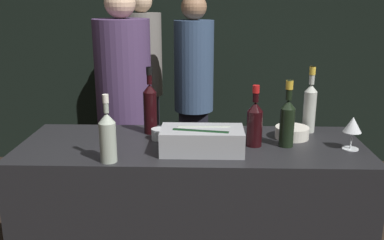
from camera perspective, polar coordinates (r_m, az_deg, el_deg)
wall_back_chalkboard at (r=4.60m, az=0.94°, el=11.35°), size 6.40×0.06×2.80m
bar_counter at (r=2.48m, az=-0.02°, el=-14.50°), size 1.81×0.66×1.03m
ice_bin_with_bottles at (r=2.12m, az=1.35°, el=-2.58°), size 0.41×0.21×0.13m
bowl_white at (r=2.40m, az=13.19°, el=-1.58°), size 0.18×0.18×0.06m
wine_glass at (r=2.29m, az=20.63°, el=-0.70°), size 0.09×0.09×0.17m
candle_votive at (r=2.32m, az=-4.42°, el=-1.87°), size 0.08×0.08×0.06m
rose_wine_bottle at (r=2.51m, az=15.44°, el=1.91°), size 0.07×0.07×0.38m
white_wine_bottle at (r=2.02m, az=-11.19°, el=-2.06°), size 0.08×0.08×0.32m
red_wine_bottle_tall at (r=2.22m, az=8.36°, el=-0.22°), size 0.08×0.08×0.32m
champagne_bottle at (r=2.24m, az=12.59°, el=0.03°), size 0.08×0.08×0.35m
red_wine_bottle_black_foil at (r=2.40m, az=-5.60°, el=1.82°), size 0.08×0.08×0.38m
person_in_hoodie at (r=3.66m, az=0.24°, el=4.10°), size 0.33×0.33×1.81m
person_blond_tee at (r=3.06m, az=-8.98°, el=1.77°), size 0.39×0.39×1.85m
person_grey_polo at (r=4.19m, az=-6.52°, el=5.74°), size 0.37×0.37×1.85m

